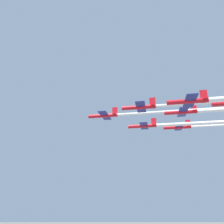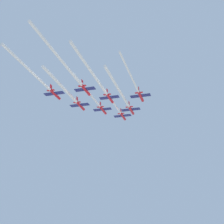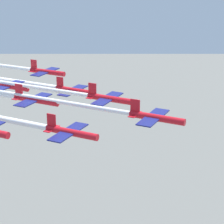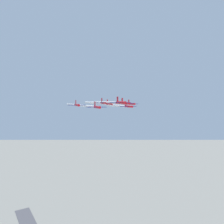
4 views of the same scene
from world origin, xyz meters
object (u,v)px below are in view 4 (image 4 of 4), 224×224
Objects in this scene: jet_2 at (97,107)px; jet_4 at (104,103)px; jet_1 at (125,103)px; jet_6 at (131,104)px; jet_5 at (77,105)px; jet_3 at (128,106)px; jet_7 at (109,104)px; jet_0 at (120,102)px.

jet_4 is at bearing -120.47° from jet_2.
jet_1 is 31.81m from jet_6.
jet_5 is at bearing 18.78° from jet_6.
jet_5 is at bearing -0.00° from jet_3.
jet_2 is at bearing 120.47° from jet_5.
jet_3 is 1.00× the size of jet_4.
jet_7 is at bearing -59.53° from jet_3.
jet_0 is 15.91m from jet_1.
jet_4 is 27.81m from jet_6.
jet_2 reaches higher than jet_3.
jet_0 is at bearing 59.53° from jet_1.
jet_1 is 1.00× the size of jet_7.
jet_3 is 16.28m from jet_4.
jet_0 is at bearing 78.91° from jet_7.
jet_6 is 16.12m from jet_7.
jet_1 is 27.82m from jet_5.
jet_6 reaches higher than jet_5.
jet_0 is at bearing 90.00° from jet_4.
jet_7 reaches higher than jet_6.
jet_2 is 1.00× the size of jet_6.
jet_6 is (14.36, -6.83, 1.38)m from jet_3.
jet_7 reaches higher than jet_2.
jet_3 is 15.97m from jet_7.
jet_5 is (-2.83, 32.12, 1.09)m from jet_3.
jet_2 is at bearing 59.53° from jet_7.
jet_3 is at bearing -120.47° from jet_1.
jet_5 reaches higher than jet_3.
jet_1 is 16.24m from jet_2.
jet_0 is at bearing 59.53° from jet_3.
jet_4 is 1.00× the size of jet_6.
jet_5 is 27.80m from jet_7.
jet_0 is at bearing 120.47° from jet_5.
jet_0 reaches higher than jet_1.
jet_1 is at bearing 59.53° from jet_6.
jet_1 is (14.36, -6.83, -0.56)m from jet_0.
jet_1 is at bearing 180.00° from jet_2.
jet_3 is 32.26m from jet_5.
jet_1 reaches higher than jet_3.
jet_7 is at bearing -101.09° from jet_0.
jet_5 is (11.53, 25.29, -1.08)m from jet_1.
jet_5 is 1.00× the size of jet_6.
jet_4 reaches higher than jet_6.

